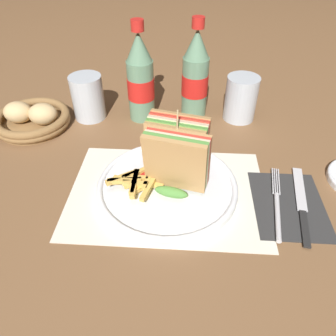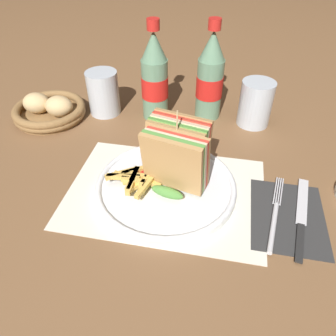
# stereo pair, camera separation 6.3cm
# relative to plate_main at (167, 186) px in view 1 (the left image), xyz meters

# --- Properties ---
(ground_plane) EXTENTS (4.00, 4.00, 0.00)m
(ground_plane) POSITION_rel_plate_main_xyz_m (-0.01, -0.01, -0.01)
(ground_plane) COLOR brown
(placemat) EXTENTS (0.38, 0.26, 0.00)m
(placemat) POSITION_rel_plate_main_xyz_m (0.00, -0.01, -0.01)
(placemat) COLOR silver
(placemat) RESTS_ON ground_plane
(plate_main) EXTENTS (0.27, 0.27, 0.02)m
(plate_main) POSITION_rel_plate_main_xyz_m (0.00, 0.00, 0.00)
(plate_main) COLOR white
(plate_main) RESTS_ON ground_plane
(club_sandwich) EXTENTS (0.13, 0.13, 0.15)m
(club_sandwich) POSITION_rel_plate_main_xyz_m (0.02, 0.02, 0.06)
(club_sandwich) COLOR tan
(club_sandwich) RESTS_ON plate_main
(fries_pile) EXTENTS (0.11, 0.10, 0.02)m
(fries_pile) POSITION_rel_plate_main_xyz_m (-0.06, -0.01, 0.02)
(fries_pile) COLOR gold
(fries_pile) RESTS_ON plate_main
(ketchup_blob) EXTENTS (0.04, 0.03, 0.01)m
(ketchup_blob) POSITION_rel_plate_main_xyz_m (-0.04, 0.02, 0.02)
(ketchup_blob) COLOR maroon
(ketchup_blob) RESTS_ON plate_main
(napkin) EXTENTS (0.13, 0.17, 0.00)m
(napkin) POSITION_rel_plate_main_xyz_m (0.23, -0.02, -0.01)
(napkin) COLOR #2D2D2D
(napkin) RESTS_ON ground_plane
(fork) EXTENTS (0.04, 0.19, 0.01)m
(fork) POSITION_rel_plate_main_xyz_m (0.20, -0.04, -0.00)
(fork) COLOR silver
(fork) RESTS_ON napkin
(knife) EXTENTS (0.05, 0.20, 0.00)m
(knife) POSITION_rel_plate_main_xyz_m (0.25, -0.03, -0.00)
(knife) COLOR black
(knife) RESTS_ON napkin
(coke_bottle_near) EXTENTS (0.07, 0.07, 0.24)m
(coke_bottle_near) POSITION_rel_plate_main_xyz_m (-0.08, 0.27, 0.09)
(coke_bottle_near) COLOR slate
(coke_bottle_near) RESTS_ON ground_plane
(coke_bottle_far) EXTENTS (0.07, 0.07, 0.24)m
(coke_bottle_far) POSITION_rel_plate_main_xyz_m (0.05, 0.30, 0.09)
(coke_bottle_far) COLOR slate
(coke_bottle_far) RESTS_ON ground_plane
(glass_near) EXTENTS (0.08, 0.08, 0.11)m
(glass_near) POSITION_rel_plate_main_xyz_m (0.16, 0.28, 0.04)
(glass_near) COLOR silver
(glass_near) RESTS_ON ground_plane
(glass_far) EXTENTS (0.08, 0.08, 0.11)m
(glass_far) POSITION_rel_plate_main_xyz_m (-0.22, 0.26, 0.04)
(glass_far) COLOR silver
(glass_far) RESTS_ON ground_plane
(bread_basket) EXTENTS (0.18, 0.18, 0.06)m
(bread_basket) POSITION_rel_plate_main_xyz_m (-0.35, 0.21, 0.01)
(bread_basket) COLOR olive
(bread_basket) RESTS_ON ground_plane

